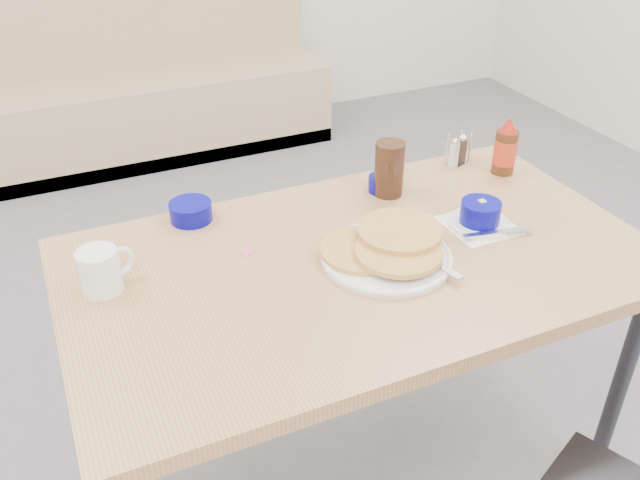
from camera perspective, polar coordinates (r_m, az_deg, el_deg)
name	(u,v)px	position (r m, az deg, el deg)	size (l,w,h in m)	color
booth_bench	(153,89)	(4.00, -13.91, 12.26)	(1.90, 0.56, 1.22)	tan
dining_table	(360,278)	(1.66, 3.43, -3.24)	(1.40, 0.80, 0.76)	tan
pancake_plate	(387,250)	(1.61, 5.67, -0.86)	(0.31, 0.32, 0.06)	white
coffee_mug	(101,270)	(1.56, -17.93, -2.41)	(0.13, 0.09, 0.10)	white
grits_setting	(480,216)	(1.77, 13.33, 1.98)	(0.19, 0.18, 0.07)	white
creamer_bowl	(191,211)	(1.79, -10.83, 2.38)	(0.11, 0.11, 0.05)	#050578
butter_bowl	(385,184)	(1.91, 5.46, 4.72)	(0.09, 0.09, 0.04)	#050578
amber_tumbler	(389,169)	(1.87, 5.85, 5.99)	(0.08, 0.08, 0.15)	#311B0F
condiment_caddy	(458,152)	(2.09, 11.54, 7.26)	(0.10, 0.08, 0.10)	silver
syrup_bottle	(505,149)	(2.05, 15.34, 7.41)	(0.07, 0.07, 0.17)	#47230F
sugar_wrapper	(248,253)	(1.64, -6.12, -1.05)	(0.04, 0.02, 0.00)	#E44C77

